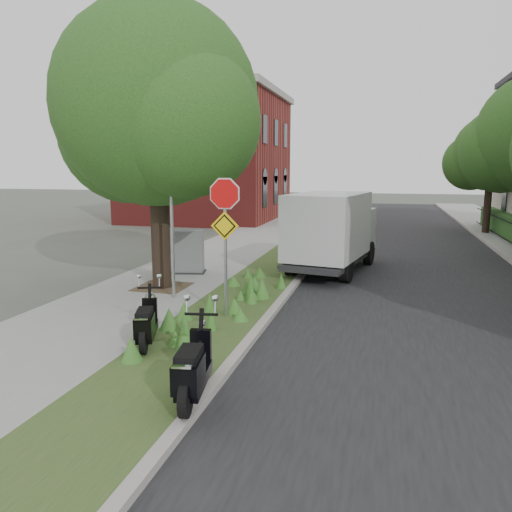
{
  "coord_description": "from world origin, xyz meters",
  "views": [
    {
      "loc": [
        1.99,
        -9.72,
        3.42
      ],
      "look_at": [
        -1.03,
        1.85,
        1.3
      ],
      "focal_mm": 35.0,
      "sensor_mm": 36.0,
      "label": 1
    }
  ],
  "objects_px": {
    "utility_cabinet": "(189,252)",
    "scooter_far": "(192,375)",
    "sign_assembly": "(225,219)",
    "box_truck": "(332,228)",
    "scooter_near": "(146,328)"
  },
  "relations": [
    {
      "from": "scooter_near",
      "to": "box_truck",
      "type": "height_order",
      "value": "box_truck"
    },
    {
      "from": "box_truck",
      "to": "utility_cabinet",
      "type": "distance_m",
      "value": 4.73
    },
    {
      "from": "sign_assembly",
      "to": "box_truck",
      "type": "xyz_separation_m",
      "value": [
        1.7,
        6.07,
        -0.87
      ]
    },
    {
      "from": "sign_assembly",
      "to": "scooter_far",
      "type": "height_order",
      "value": "sign_assembly"
    },
    {
      "from": "sign_assembly",
      "to": "scooter_near",
      "type": "bearing_deg",
      "value": -110.93
    },
    {
      "from": "utility_cabinet",
      "to": "scooter_far",
      "type": "bearing_deg",
      "value": -67.56
    },
    {
      "from": "sign_assembly",
      "to": "utility_cabinet",
      "type": "xyz_separation_m",
      "value": [
        -2.62,
        4.25,
        -1.56
      ]
    },
    {
      "from": "sign_assembly",
      "to": "scooter_near",
      "type": "distance_m",
      "value": 2.99
    },
    {
      "from": "sign_assembly",
      "to": "scooter_far",
      "type": "xyz_separation_m",
      "value": [
        0.83,
        -4.1,
        -1.8
      ]
    },
    {
      "from": "scooter_near",
      "to": "utility_cabinet",
      "type": "height_order",
      "value": "utility_cabinet"
    },
    {
      "from": "scooter_near",
      "to": "box_truck",
      "type": "relative_size",
      "value": 0.29
    },
    {
      "from": "scooter_near",
      "to": "box_truck",
      "type": "xyz_separation_m",
      "value": [
        2.54,
        8.27,
        0.97
      ]
    },
    {
      "from": "sign_assembly",
      "to": "scooter_near",
      "type": "relative_size",
      "value": 2.12
    },
    {
      "from": "box_truck",
      "to": "scooter_near",
      "type": "bearing_deg",
      "value": -107.06
    },
    {
      "from": "scooter_near",
      "to": "scooter_far",
      "type": "bearing_deg",
      "value": -48.49
    }
  ]
}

